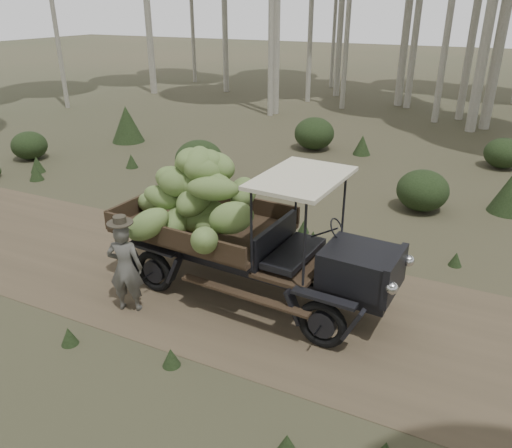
% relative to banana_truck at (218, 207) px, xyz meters
% --- Properties ---
extents(ground, '(120.00, 120.00, 0.00)m').
position_rel_banana_truck_xyz_m(ground, '(1.17, -0.11, -1.58)').
color(ground, '#473D2B').
rests_on(ground, ground).
extents(dirt_track, '(70.00, 4.00, 0.01)m').
position_rel_banana_truck_xyz_m(dirt_track, '(1.17, -0.11, -1.57)').
color(dirt_track, brown).
rests_on(dirt_track, ground).
extents(banana_truck, '(5.50, 2.84, 2.68)m').
position_rel_banana_truck_xyz_m(banana_truck, '(0.00, 0.00, 0.00)').
color(banana_truck, black).
rests_on(banana_truck, ground).
extents(farmer, '(0.69, 0.57, 1.76)m').
position_rel_banana_truck_xyz_m(farmer, '(-1.00, -1.41, -0.75)').
color(farmer, '#52504B').
rests_on(farmer, ground).
extents(undergrowth, '(22.27, 22.94, 1.38)m').
position_rel_banana_truck_xyz_m(undergrowth, '(-0.78, -0.47, -1.03)').
color(undergrowth, '#233319').
rests_on(undergrowth, ground).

